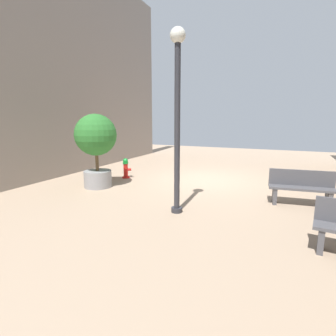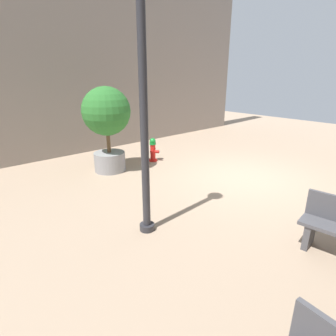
{
  "view_description": "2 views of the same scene",
  "coord_description": "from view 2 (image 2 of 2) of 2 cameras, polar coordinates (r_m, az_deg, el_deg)",
  "views": [
    {
      "loc": [
        -2.61,
        9.58,
        2.33
      ],
      "look_at": [
        0.85,
        1.78,
        0.71
      ],
      "focal_mm": 27.99,
      "sensor_mm": 36.0,
      "label": 1
    },
    {
      "loc": [
        -3.85,
        6.38,
        2.78
      ],
      "look_at": [
        1.04,
        2.04,
        0.52
      ],
      "focal_mm": 28.83,
      "sensor_mm": 36.0,
      "label": 2
    }
  ],
  "objects": [
    {
      "name": "planter_tree",
      "position": [
        8.09,
        -12.81,
        9.98
      ],
      "size": [
        1.39,
        1.39,
        2.49
      ],
      "color": "gray",
      "rests_on": "ground_plane"
    },
    {
      "name": "building_facade_right",
      "position": [
        10.6,
        -23.41,
        27.37
      ],
      "size": [
        0.7,
        18.0,
        9.11
      ],
      "primitive_type": "cube",
      "color": "gray",
      "rests_on": "ground_plane"
    },
    {
      "name": "street_lamp",
      "position": [
        4.47,
        -5.34,
        17.61
      ],
      "size": [
        0.36,
        0.36,
        4.35
      ],
      "color": "#2D2D33",
      "rests_on": "ground_plane"
    },
    {
      "name": "ground_plane",
      "position": [
        7.95,
        16.22,
        -2.14
      ],
      "size": [
        23.4,
        23.4,
        0.0
      ],
      "primitive_type": "plane",
      "color": "tan"
    },
    {
      "name": "fire_hydrant",
      "position": [
        9.1,
        -3.19,
        3.89
      ],
      "size": [
        0.36,
        0.37,
        0.79
      ],
      "color": "red",
      "rests_on": "ground_plane"
    }
  ]
}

